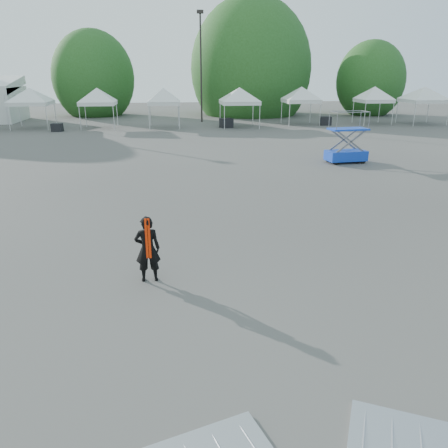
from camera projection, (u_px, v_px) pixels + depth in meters
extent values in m
plane|color=#474442|center=(184.00, 253.00, 11.82)|extent=(120.00, 120.00, 0.00)
cylinder|color=black|center=(201.00, 70.00, 40.54)|extent=(0.16, 0.16, 9.50)
cube|color=black|center=(200.00, 12.00, 38.91)|extent=(0.60, 0.25, 0.30)
cylinder|color=#382314|center=(96.00, 105.00, 47.92)|extent=(0.36, 0.36, 2.27)
ellipsoid|color=#234E1A|center=(94.00, 78.00, 46.99)|extent=(4.16, 4.16, 4.78)
cylinder|color=#382314|center=(250.00, 102.00, 48.91)|extent=(0.36, 0.36, 2.80)
ellipsoid|color=#234E1A|center=(251.00, 69.00, 47.77)|extent=(5.12, 5.12, 5.89)
cylinder|color=#382314|center=(368.00, 105.00, 48.70)|extent=(0.36, 0.36, 2.10)
ellipsoid|color=#234E1A|center=(370.00, 81.00, 47.84)|extent=(3.84, 3.84, 4.42)
cylinder|color=silver|center=(9.00, 118.00, 35.60)|extent=(0.06, 0.06, 2.00)
cylinder|color=silver|center=(47.00, 118.00, 35.95)|extent=(0.06, 0.06, 2.00)
cylinder|color=silver|center=(20.00, 115.00, 38.41)|extent=(0.06, 0.06, 2.00)
cylinder|color=silver|center=(55.00, 114.00, 38.77)|extent=(0.06, 0.06, 2.00)
cube|color=silver|center=(31.00, 103.00, 36.82)|extent=(3.21, 3.21, 0.30)
pyramid|color=silver|center=(29.00, 88.00, 36.41)|extent=(4.54, 4.54, 1.10)
cylinder|color=silver|center=(80.00, 118.00, 35.75)|extent=(0.06, 0.06, 2.00)
cylinder|color=silver|center=(114.00, 118.00, 36.07)|extent=(0.06, 0.06, 2.00)
cylinder|color=silver|center=(86.00, 115.00, 38.29)|extent=(0.06, 0.06, 2.00)
cylinder|color=silver|center=(117.00, 115.00, 38.61)|extent=(0.06, 0.06, 2.00)
cube|color=silver|center=(98.00, 103.00, 36.82)|extent=(2.92, 2.92, 0.30)
pyramid|color=silver|center=(97.00, 88.00, 36.41)|extent=(4.13, 4.13, 1.10)
cylinder|color=silver|center=(149.00, 118.00, 36.13)|extent=(0.06, 0.06, 2.00)
cylinder|color=silver|center=(179.00, 117.00, 36.43)|extent=(0.06, 0.06, 2.00)
cylinder|color=silver|center=(150.00, 115.00, 38.45)|extent=(0.06, 0.06, 2.00)
cylinder|color=silver|center=(178.00, 114.00, 38.75)|extent=(0.06, 0.06, 2.00)
cube|color=silver|center=(164.00, 103.00, 37.08)|extent=(2.68, 2.68, 0.30)
pyramid|color=silver|center=(163.00, 88.00, 36.67)|extent=(3.79, 3.79, 1.10)
cylinder|color=silver|center=(224.00, 117.00, 36.40)|extent=(0.06, 0.06, 2.00)
cylinder|color=silver|center=(260.00, 117.00, 36.76)|extent=(0.06, 0.06, 2.00)
cylinder|color=silver|center=(220.00, 114.00, 39.21)|extent=(0.06, 0.06, 2.00)
cylinder|color=silver|center=(253.00, 114.00, 39.56)|extent=(0.06, 0.06, 2.00)
cube|color=silver|center=(239.00, 103.00, 37.62)|extent=(3.20, 3.20, 0.30)
pyramid|color=silver|center=(240.00, 87.00, 37.21)|extent=(4.53, 4.53, 1.10)
cylinder|color=silver|center=(289.00, 115.00, 38.40)|extent=(0.06, 0.06, 2.00)
cylinder|color=silver|center=(320.00, 114.00, 38.74)|extent=(0.06, 0.06, 2.00)
cylinder|color=silver|center=(281.00, 112.00, 41.02)|extent=(0.06, 0.06, 2.00)
cylinder|color=silver|center=(310.00, 112.00, 41.36)|extent=(0.06, 0.06, 2.00)
cube|color=silver|center=(301.00, 101.00, 39.52)|extent=(3.00, 3.00, 0.30)
pyramid|color=silver|center=(302.00, 87.00, 39.11)|extent=(4.24, 4.24, 1.10)
cylinder|color=silver|center=(365.00, 114.00, 38.89)|extent=(0.06, 0.06, 2.00)
cylinder|color=silver|center=(393.00, 114.00, 39.21)|extent=(0.06, 0.06, 2.00)
cylinder|color=silver|center=(353.00, 112.00, 41.36)|extent=(0.06, 0.06, 2.00)
cylinder|color=silver|center=(379.00, 111.00, 41.67)|extent=(0.06, 0.06, 2.00)
cube|color=silver|center=(374.00, 101.00, 39.92)|extent=(2.83, 2.83, 0.30)
pyramid|color=silver|center=(375.00, 86.00, 39.51)|extent=(4.00, 4.00, 1.10)
cylinder|color=silver|center=(415.00, 115.00, 38.37)|extent=(0.06, 0.06, 2.00)
cylinder|color=silver|center=(448.00, 114.00, 38.74)|extent=(0.06, 0.06, 2.00)
cylinder|color=silver|center=(397.00, 112.00, 41.32)|extent=(0.06, 0.06, 2.00)
cylinder|color=silver|center=(428.00, 111.00, 41.70)|extent=(0.06, 0.06, 2.00)
cube|color=silver|center=(423.00, 101.00, 39.67)|extent=(3.35, 3.35, 0.30)
pyramid|color=silver|center=(425.00, 86.00, 39.26)|extent=(4.74, 4.74, 1.10)
imported|color=black|center=(148.00, 249.00, 10.05)|extent=(0.60, 0.41, 1.59)
cube|color=#F02A04|center=(146.00, 239.00, 9.79)|extent=(0.13, 0.02, 0.96)
cube|color=#0D47B2|center=(346.00, 155.00, 23.36)|extent=(2.18, 1.26, 0.52)
cube|color=#0D47B2|center=(348.00, 129.00, 22.90)|extent=(2.09, 1.21, 0.09)
cylinder|color=black|center=(336.00, 162.00, 22.86)|extent=(0.32, 0.16, 0.31)
cylinder|color=black|center=(363.00, 161.00, 23.21)|extent=(0.32, 0.16, 0.31)
cylinder|color=black|center=(328.00, 159.00, 23.66)|extent=(0.32, 0.16, 0.31)
cylinder|color=black|center=(354.00, 158.00, 24.00)|extent=(0.32, 0.16, 0.31)
cube|color=black|center=(57.00, 128.00, 35.35)|extent=(0.90, 0.74, 0.65)
cube|color=black|center=(226.00, 123.00, 37.74)|extent=(1.20, 1.05, 0.80)
cube|color=black|center=(325.00, 121.00, 39.48)|extent=(1.07, 0.87, 0.76)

